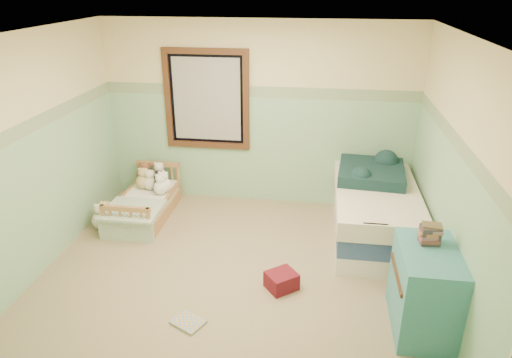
# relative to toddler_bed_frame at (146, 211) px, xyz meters

# --- Properties ---
(floor) EXTENTS (4.20, 3.60, 0.02)m
(floor) POSITION_rel_toddler_bed_frame_xyz_m (1.43, -1.05, -0.09)
(floor) COLOR #766548
(floor) RESTS_ON ground
(ceiling) EXTENTS (4.20, 3.60, 0.02)m
(ceiling) POSITION_rel_toddler_bed_frame_xyz_m (1.43, -1.05, 2.43)
(ceiling) COLOR white
(ceiling) RESTS_ON wall_back
(wall_back) EXTENTS (4.20, 0.04, 2.50)m
(wall_back) POSITION_rel_toddler_bed_frame_xyz_m (1.43, 0.75, 1.17)
(wall_back) COLOR beige
(wall_back) RESTS_ON floor
(wall_front) EXTENTS (4.20, 0.04, 2.50)m
(wall_front) POSITION_rel_toddler_bed_frame_xyz_m (1.43, -2.85, 1.17)
(wall_front) COLOR beige
(wall_front) RESTS_ON floor
(wall_left) EXTENTS (0.04, 3.60, 2.50)m
(wall_left) POSITION_rel_toddler_bed_frame_xyz_m (-0.67, -1.05, 1.17)
(wall_left) COLOR beige
(wall_left) RESTS_ON floor
(wall_right) EXTENTS (0.04, 3.60, 2.50)m
(wall_right) POSITION_rel_toddler_bed_frame_xyz_m (3.53, -1.05, 1.17)
(wall_right) COLOR beige
(wall_right) RESTS_ON floor
(wainscot_mint) EXTENTS (4.20, 0.01, 1.50)m
(wainscot_mint) POSITION_rel_toddler_bed_frame_xyz_m (1.43, 0.74, 0.67)
(wainscot_mint) COLOR #8DBA95
(wainscot_mint) RESTS_ON floor
(border_strip) EXTENTS (4.20, 0.01, 0.15)m
(border_strip) POSITION_rel_toddler_bed_frame_xyz_m (1.43, 0.74, 1.49)
(border_strip) COLOR #3F6B48
(border_strip) RESTS_ON wall_back
(window_frame) EXTENTS (1.16, 0.06, 1.36)m
(window_frame) POSITION_rel_toddler_bed_frame_xyz_m (0.73, 0.71, 1.37)
(window_frame) COLOR #411F12
(window_frame) RESTS_ON wall_back
(window_blinds) EXTENTS (0.92, 0.01, 1.12)m
(window_blinds) POSITION_rel_toddler_bed_frame_xyz_m (0.73, 0.72, 1.37)
(window_blinds) COLOR beige
(window_blinds) RESTS_ON window_frame
(toddler_bed_frame) EXTENTS (0.64, 1.27, 0.16)m
(toddler_bed_frame) POSITION_rel_toddler_bed_frame_xyz_m (0.00, 0.00, 0.00)
(toddler_bed_frame) COLOR #9C693D
(toddler_bed_frame) RESTS_ON floor
(toddler_mattress) EXTENTS (0.58, 1.22, 0.12)m
(toddler_mattress) POSITION_rel_toddler_bed_frame_xyz_m (0.00, 0.00, 0.14)
(toddler_mattress) COLOR white
(toddler_mattress) RESTS_ON toddler_bed_frame
(patchwork_quilt) EXTENTS (0.69, 0.64, 0.03)m
(patchwork_quilt) POSITION_rel_toddler_bed_frame_xyz_m (0.00, -0.40, 0.22)
(patchwork_quilt) COLOR #719CB0
(patchwork_quilt) RESTS_ON toddler_mattress
(plush_bed_brown) EXTENTS (0.20, 0.20, 0.20)m
(plush_bed_brown) POSITION_rel_toddler_bed_frame_xyz_m (-0.15, 0.50, 0.30)
(plush_bed_brown) COLOR brown
(plush_bed_brown) RESTS_ON toddler_mattress
(plush_bed_white) EXTENTS (0.20, 0.20, 0.20)m
(plush_bed_white) POSITION_rel_toddler_bed_frame_xyz_m (0.05, 0.50, 0.30)
(plush_bed_white) COLOR white
(plush_bed_white) RESTS_ON toddler_mattress
(plush_bed_tan) EXTENTS (0.20, 0.20, 0.20)m
(plush_bed_tan) POSITION_rel_toddler_bed_frame_xyz_m (-0.10, 0.28, 0.30)
(plush_bed_tan) COLOR #D1B678
(plush_bed_tan) RESTS_ON toddler_mattress
(plush_bed_dark) EXTENTS (0.18, 0.18, 0.18)m
(plush_bed_dark) POSITION_rel_toddler_bed_frame_xyz_m (0.13, 0.28, 0.29)
(plush_bed_dark) COLOR black
(plush_bed_dark) RESTS_ON toddler_mattress
(plush_floor_cream) EXTENTS (0.23, 0.23, 0.23)m
(plush_floor_cream) POSITION_rel_toddler_bed_frame_xyz_m (-0.44, -0.39, 0.04)
(plush_floor_cream) COLOR silver
(plush_floor_cream) RESTS_ON floor
(plush_floor_tan) EXTENTS (0.22, 0.22, 0.22)m
(plush_floor_tan) POSITION_rel_toddler_bed_frame_xyz_m (-0.42, -0.28, 0.03)
(plush_floor_tan) COLOR #D1B678
(plush_floor_tan) RESTS_ON floor
(twin_bed_frame) EXTENTS (0.93, 1.86, 0.22)m
(twin_bed_frame) POSITION_rel_toddler_bed_frame_xyz_m (2.98, -0.09, 0.03)
(twin_bed_frame) COLOR white
(twin_bed_frame) RESTS_ON floor
(twin_boxspring) EXTENTS (0.93, 1.86, 0.22)m
(twin_boxspring) POSITION_rel_toddler_bed_frame_xyz_m (2.98, -0.09, 0.25)
(twin_boxspring) COLOR navy
(twin_boxspring) RESTS_ON twin_bed_frame
(twin_mattress) EXTENTS (0.97, 1.90, 0.22)m
(twin_mattress) POSITION_rel_toddler_bed_frame_xyz_m (2.98, -0.09, 0.47)
(twin_mattress) COLOR silver
(twin_mattress) RESTS_ON twin_boxspring
(teal_blanket) EXTENTS (0.85, 0.90, 0.14)m
(teal_blanket) POSITION_rel_toddler_bed_frame_xyz_m (2.93, 0.21, 0.65)
(teal_blanket) COLOR #132E31
(teal_blanket) RESTS_ON twin_mattress
(dresser) EXTENTS (0.50, 0.81, 0.81)m
(dresser) POSITION_rel_toddler_bed_frame_xyz_m (3.26, -1.70, 0.32)
(dresser) COLOR teal
(dresser) RESTS_ON floor
(book_stack) EXTENTS (0.18, 0.14, 0.17)m
(book_stack) POSITION_rel_toddler_bed_frame_xyz_m (3.26, -1.56, 0.81)
(book_stack) COLOR #54332A
(book_stack) RESTS_ON dresser
(red_pillow) EXTENTS (0.39, 0.38, 0.18)m
(red_pillow) POSITION_rel_toddler_bed_frame_xyz_m (1.96, -1.31, 0.01)
(red_pillow) COLOR maroon
(red_pillow) RESTS_ON floor
(floor_book) EXTENTS (0.36, 0.33, 0.03)m
(floor_book) POSITION_rel_toddler_bed_frame_xyz_m (1.14, -1.97, -0.07)
(floor_book) COLOR gold
(floor_book) RESTS_ON floor
(extra_plush_0) EXTENTS (0.20, 0.20, 0.20)m
(extra_plush_0) POSITION_rel_toddler_bed_frame_xyz_m (0.22, 0.19, 0.30)
(extra_plush_0) COLOR white
(extra_plush_0) RESTS_ON toddler_mattress
(extra_plush_1) EXTENTS (0.17, 0.17, 0.17)m
(extra_plush_1) POSITION_rel_toddler_bed_frame_xyz_m (-0.13, 0.43, 0.28)
(extra_plush_1) COLOR brown
(extra_plush_1) RESTS_ON toddler_mattress
(extra_plush_2) EXTENTS (0.15, 0.15, 0.15)m
(extra_plush_2) POSITION_rel_toddler_bed_frame_xyz_m (0.13, 0.23, 0.28)
(extra_plush_2) COLOR black
(extra_plush_2) RESTS_ON toddler_mattress
(extra_plush_3) EXTENTS (0.20, 0.20, 0.20)m
(extra_plush_3) POSITION_rel_toddler_bed_frame_xyz_m (0.20, 0.13, 0.30)
(extra_plush_3) COLOR white
(extra_plush_3) RESTS_ON toddler_mattress
(extra_plush_4) EXTENTS (0.19, 0.19, 0.19)m
(extra_plush_4) POSITION_rel_toddler_bed_frame_xyz_m (0.00, 0.26, 0.30)
(extra_plush_4) COLOR silver
(extra_plush_4) RESTS_ON toddler_mattress
(extra_plush_5) EXTENTS (0.18, 0.18, 0.18)m
(extra_plush_5) POSITION_rel_toddler_bed_frame_xyz_m (-0.22, 0.54, 0.29)
(extra_plush_5) COLOR brown
(extra_plush_5) RESTS_ON toddler_mattress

